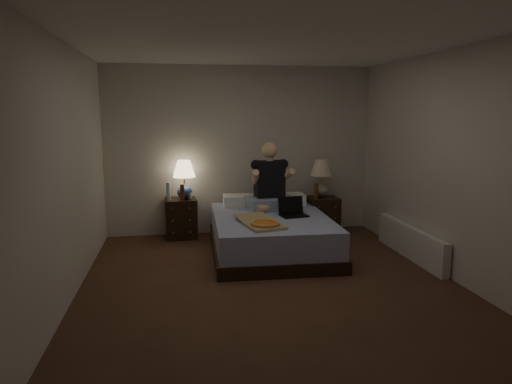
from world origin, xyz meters
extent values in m
cube|color=brown|center=(0.00, 0.00, 0.00)|extent=(4.00, 4.50, 0.00)
cube|color=white|center=(0.00, 0.00, 2.50)|extent=(4.00, 4.50, 0.00)
cube|color=silver|center=(0.00, 2.25, 1.25)|extent=(4.00, 0.00, 2.50)
cube|color=silver|center=(0.00, -2.25, 1.25)|extent=(4.00, 0.00, 2.50)
cube|color=silver|center=(-2.00, 0.00, 1.25)|extent=(0.00, 4.50, 2.50)
cube|color=silver|center=(2.00, 0.00, 1.25)|extent=(0.00, 4.50, 2.50)
cube|color=#5B6EB6|center=(0.24, 1.12, 0.24)|extent=(1.53, 2.00, 0.49)
cube|color=black|center=(-0.91, 2.05, 0.29)|extent=(0.46, 0.42, 0.58)
cube|color=black|center=(1.17, 1.82, 0.29)|extent=(0.45, 0.41, 0.57)
cylinder|color=silver|center=(-1.08, 2.02, 0.70)|extent=(0.07, 0.07, 0.25)
cylinder|color=beige|center=(-0.78, 1.98, 0.63)|extent=(0.07, 0.07, 0.10)
cylinder|color=#63250E|center=(-0.89, 1.94, 0.69)|extent=(0.06, 0.06, 0.23)
cylinder|color=#60340D|center=(1.03, 1.72, 0.69)|extent=(0.06, 0.06, 0.23)
cube|color=white|center=(1.93, 0.59, 0.20)|extent=(0.10, 1.60, 0.40)
camera|label=1|loc=(-0.95, -4.55, 1.82)|focal=32.00mm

